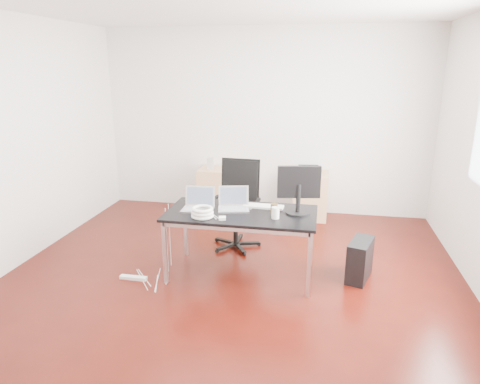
% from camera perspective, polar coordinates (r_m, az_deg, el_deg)
% --- Properties ---
extents(room_shell, '(5.00, 5.00, 5.00)m').
position_cam_1_polar(room_shell, '(4.21, -0.93, 5.10)').
color(room_shell, '#330A05').
rests_on(room_shell, ground).
extents(desk, '(1.60, 0.80, 0.73)m').
position_cam_1_polar(desk, '(4.60, 0.16, -3.31)').
color(desk, black).
rests_on(desk, ground).
extents(office_chair, '(0.50, 0.52, 1.08)m').
position_cam_1_polar(office_chair, '(5.40, -0.36, -1.03)').
color(office_chair, black).
rests_on(office_chair, ground).
extents(filing_cabinet_left, '(0.50, 0.50, 0.70)m').
position_cam_1_polar(filing_cabinet_left, '(6.74, -3.19, 0.26)').
color(filing_cabinet_left, tan).
rests_on(filing_cabinet_left, ground).
extents(filing_cabinet_right, '(0.50, 0.50, 0.70)m').
position_cam_1_polar(filing_cabinet_right, '(6.55, 9.38, -0.44)').
color(filing_cabinet_right, tan).
rests_on(filing_cabinet_right, ground).
extents(pc_tower, '(0.32, 0.49, 0.44)m').
position_cam_1_polar(pc_tower, '(4.85, 15.68, -8.69)').
color(pc_tower, black).
rests_on(pc_tower, ground).
extents(wastebasket, '(0.30, 0.30, 0.28)m').
position_cam_1_polar(wastebasket, '(6.68, 1.56, -1.77)').
color(wastebasket, black).
rests_on(wastebasket, ground).
extents(power_strip, '(0.30, 0.06, 0.04)m').
position_cam_1_polar(power_strip, '(4.88, -14.03, -11.03)').
color(power_strip, white).
rests_on(power_strip, ground).
extents(laptop_left, '(0.34, 0.27, 0.23)m').
position_cam_1_polar(laptop_left, '(4.68, -5.57, -1.59)').
color(laptop_left, silver).
rests_on(laptop_left, desk).
extents(laptop_right, '(0.38, 0.32, 0.23)m').
position_cam_1_polar(laptop_right, '(4.67, -0.89, -1.58)').
color(laptop_right, silver).
rests_on(laptop_right, desk).
extents(monitor, '(0.45, 0.26, 0.51)m').
position_cam_1_polar(monitor, '(4.51, 7.84, 0.63)').
color(monitor, black).
rests_on(monitor, desk).
extents(keyboard, '(0.45, 0.17, 0.02)m').
position_cam_1_polar(keyboard, '(4.73, 3.14, -1.92)').
color(keyboard, white).
rests_on(keyboard, desk).
extents(cup_white, '(0.09, 0.09, 0.12)m').
position_cam_1_polar(cup_white, '(4.39, 4.73, -2.78)').
color(cup_white, white).
rests_on(cup_white, desk).
extents(cup_brown, '(0.09, 0.09, 0.10)m').
position_cam_1_polar(cup_brown, '(4.56, 4.57, -2.16)').
color(cup_brown, '#533B1C').
rests_on(cup_brown, desk).
extents(cable_coil, '(0.24, 0.24, 0.11)m').
position_cam_1_polar(cable_coil, '(4.43, -5.02, -2.72)').
color(cable_coil, white).
rests_on(cable_coil, desk).
extents(power_adapter, '(0.09, 0.09, 0.03)m').
position_cam_1_polar(power_adapter, '(4.36, -2.38, -3.51)').
color(power_adapter, white).
rests_on(power_adapter, desk).
extents(speaker, '(0.09, 0.08, 0.18)m').
position_cam_1_polar(speaker, '(6.58, -3.98, 3.80)').
color(speaker, '#9E9E9E').
rests_on(speaker, filing_cabinet_left).
extents(navy_garment, '(0.33, 0.28, 0.09)m').
position_cam_1_polar(navy_garment, '(6.47, 9.18, 3.01)').
color(navy_garment, black).
rests_on(navy_garment, filing_cabinet_right).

